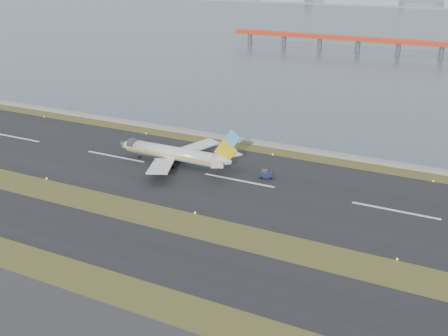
# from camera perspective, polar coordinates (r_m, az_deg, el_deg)

# --- Properties ---
(ground) EXTENTS (1000.00, 1000.00, 0.00)m
(ground) POSITION_cam_1_polar(r_m,az_deg,el_deg) (122.07, -4.75, -5.98)
(ground) COLOR #344117
(ground) RESTS_ON ground
(taxiway_strip) EXTENTS (1000.00, 18.00, 0.10)m
(taxiway_strip) POSITION_cam_1_polar(r_m,az_deg,el_deg) (113.32, -8.01, -8.34)
(taxiway_strip) COLOR black
(taxiway_strip) RESTS_ON ground
(runway_strip) EXTENTS (1000.00, 45.00, 0.10)m
(runway_strip) POSITION_cam_1_polar(r_m,az_deg,el_deg) (145.93, 1.51, -1.29)
(runway_strip) COLOR black
(runway_strip) RESTS_ON ground
(seawall) EXTENTS (1000.00, 2.50, 1.00)m
(seawall) POSITION_cam_1_polar(r_m,az_deg,el_deg) (171.59, 5.95, 2.19)
(seawall) COLOR gray
(seawall) RESTS_ON ground
(red_pier) EXTENTS (260.00, 5.00, 10.20)m
(red_pier) POSITION_cam_1_polar(r_m,az_deg,el_deg) (347.13, 21.30, 11.49)
(red_pier) COLOR red
(red_pier) RESTS_ON ground
(airliner) EXTENTS (38.52, 32.89, 12.80)m
(airliner) POSITION_cam_1_polar(r_m,az_deg,el_deg) (155.90, -4.90, 1.45)
(airliner) COLOR silver
(airliner) RESTS_ON ground
(pushback_tug) EXTENTS (4.03, 3.08, 2.28)m
(pushback_tug) POSITION_cam_1_polar(r_m,az_deg,el_deg) (147.60, 4.30, -0.64)
(pushback_tug) COLOR #161E3D
(pushback_tug) RESTS_ON ground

